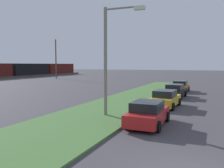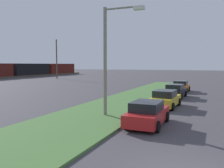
{
  "view_description": "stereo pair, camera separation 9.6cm",
  "coord_description": "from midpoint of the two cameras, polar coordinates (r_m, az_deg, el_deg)",
  "views": [
    {
      "loc": [
        -7.84,
        -0.58,
        3.64
      ],
      "look_at": [
        12.48,
        8.08,
        1.83
      ],
      "focal_mm": 38.45,
      "sensor_mm": 36.0,
      "label": 1
    },
    {
      "loc": [
        -7.81,
        -0.66,
        3.64
      ],
      "look_at": [
        12.48,
        8.08,
        1.83
      ],
      "focal_mm": 38.45,
      "sensor_mm": 36.0,
      "label": 2
    }
  ],
  "objects": [
    {
      "name": "streetlight",
      "position": [
        16.47,
        -0.36,
        7.29
      ],
      "size": [
        0.37,
        2.87,
        7.5
      ],
      "color": "gray",
      "rests_on": "ground"
    },
    {
      "name": "parked_car_red",
      "position": [
        14.56,
        8.6,
        -6.95
      ],
      "size": [
        4.3,
        2.02,
        1.47
      ],
      "rotation": [
        0.0,
        0.0,
        -0.0
      ],
      "color": "red",
      "rests_on": "ground"
    },
    {
      "name": "parked_car_black",
      "position": [
        27.35,
        14.89,
        -1.62
      ],
      "size": [
        4.39,
        2.2,
        1.47
      ],
      "rotation": [
        0.0,
        0.0,
        -0.06
      ],
      "color": "black",
      "rests_on": "ground"
    },
    {
      "name": "parked_car_orange",
      "position": [
        33.3,
        16.15,
        -0.54
      ],
      "size": [
        4.33,
        2.08,
        1.47
      ],
      "rotation": [
        0.0,
        0.0,
        -0.02
      ],
      "color": "orange",
      "rests_on": "ground"
    },
    {
      "name": "distant_utility_pole",
      "position": [
        63.28,
        -12.99,
        5.79
      ],
      "size": [
        0.3,
        0.3,
        10.0
      ],
      "primitive_type": "cylinder",
      "color": "brown",
      "rests_on": "ground"
    },
    {
      "name": "grass_median",
      "position": [
        19.77,
        -0.24,
        -5.75
      ],
      "size": [
        60.0,
        6.0,
        0.12
      ],
      "primitive_type": "cube",
      "color": "#477238",
      "rests_on": "ground"
    },
    {
      "name": "parked_car_yellow",
      "position": [
        20.91,
        12.7,
        -3.47
      ],
      "size": [
        4.4,
        2.21,
        1.47
      ],
      "rotation": [
        0.0,
        0.0,
        -0.06
      ],
      "color": "gold",
      "rests_on": "ground"
    }
  ]
}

